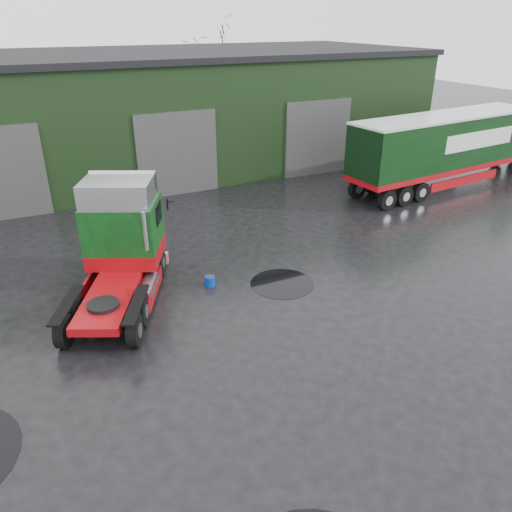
{
  "coord_description": "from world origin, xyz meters",
  "views": [
    {
      "loc": [
        -5.09,
        -9.16,
        8.05
      ],
      "look_at": [
        0.69,
        2.64,
        1.7
      ],
      "focal_mm": 35.0,
      "sensor_mm": 36.0,
      "label": 1
    }
  ],
  "objects": [
    {
      "name": "tree_back_b",
      "position": [
        10.0,
        30.0,
        3.75
      ],
      "size": [
        4.4,
        4.4,
        7.5
      ],
      "primitive_type": null,
      "color": "black",
      "rests_on": "ground"
    },
    {
      "name": "warehouse",
      "position": [
        2.0,
        20.0,
        3.16
      ],
      "size": [
        32.4,
        12.4,
        6.3
      ],
      "color": "black",
      "rests_on": "ground"
    },
    {
      "name": "wash_bucket",
      "position": [
        -0.11,
        4.47,
        0.16
      ],
      "size": [
        0.43,
        0.43,
        0.33
      ],
      "primitive_type": "cylinder",
      "rotation": [
        0.0,
        0.0,
        -0.29
      ],
      "color": "#063496",
      "rests_on": "ground"
    },
    {
      "name": "hero_tractor",
      "position": [
        -3.1,
        4.5,
        1.81
      ],
      "size": [
        4.74,
        6.32,
        3.62
      ],
      "primitive_type": null,
      "rotation": [
        0.0,
        0.0,
        -0.44
      ],
      "color": "#0D3D13",
      "rests_on": "ground"
    },
    {
      "name": "puddle_1",
      "position": [
        2.09,
        3.52,
        0.0
      ],
      "size": [
        2.13,
        2.13,
        0.01
      ],
      "primitive_type": "cylinder",
      "color": "black",
      "rests_on": "ground"
    },
    {
      "name": "lorry_right",
      "position": [
        14.28,
        9.0,
        1.87
      ],
      "size": [
        14.41,
        3.81,
        3.74
      ],
      "primitive_type": null,
      "rotation": [
        0.0,
        0.0,
        -1.47
      ],
      "color": "silver",
      "rests_on": "ground"
    },
    {
      "name": "ground",
      "position": [
        0.0,
        0.0,
        0.0
      ],
      "size": [
        100.0,
        100.0,
        0.0
      ],
      "primitive_type": "plane",
      "color": "black"
    }
  ]
}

